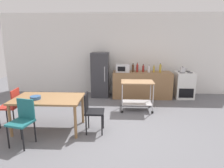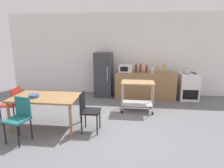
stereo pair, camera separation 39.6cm
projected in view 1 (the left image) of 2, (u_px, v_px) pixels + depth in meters
ground_plane at (112, 131)px, 4.46m from camera, size 12.00×12.00×0.00m
back_wall at (116, 54)px, 7.23m from camera, size 8.40×0.12×2.90m
kitchen_counter at (142, 85)px, 6.84m from camera, size 2.00×0.64×0.90m
dining_table at (48, 101)px, 4.39m from camera, size 1.50×0.90×0.75m
chair_teal at (23, 119)px, 3.81m from camera, size 0.48×0.48×0.89m
chair_black at (92, 110)px, 4.30m from camera, size 0.41×0.41×0.89m
chair_red at (11, 105)px, 4.62m from camera, size 0.42×0.42×0.89m
stove_oven at (184, 85)px, 6.79m from camera, size 0.60×0.61×0.92m
refrigerator at (100, 75)px, 6.93m from camera, size 0.60×0.63×1.55m
kitchen_cart at (137, 91)px, 5.60m from camera, size 0.91×0.57×0.85m
microwave at (123, 68)px, 6.71m from camera, size 0.46×0.35×0.26m
bottle_wine at (133, 68)px, 6.73m from camera, size 0.07×0.07×0.29m
bottle_hot_sauce at (137, 68)px, 6.68m from camera, size 0.07×0.07×0.32m
bottle_sesame_oil at (143, 69)px, 6.71m from camera, size 0.07×0.07×0.27m
bottle_soy_sauce at (149, 69)px, 6.65m from camera, size 0.08×0.08×0.25m
bottle_olive_oil at (154, 69)px, 6.66m from camera, size 0.06×0.06×0.25m
bottle_sparkling_water at (160, 68)px, 6.64m from camera, size 0.07×0.07×0.30m
fruit_bowl at (35, 98)px, 4.27m from camera, size 0.23×0.23×0.07m
kettle at (183, 70)px, 6.57m from camera, size 0.24×0.17×0.19m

